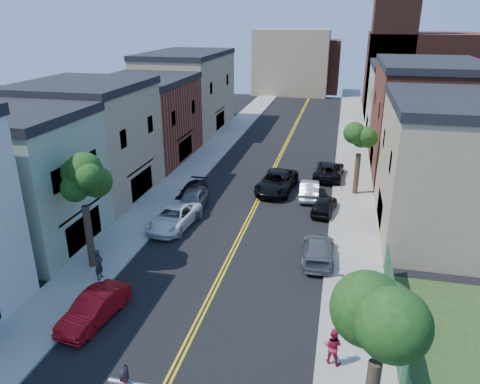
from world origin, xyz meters
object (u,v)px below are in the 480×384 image
Objects in this scene: red_sedan at (94,308)px; black_car_right at (324,205)px; white_pickup at (174,217)px; black_car_left at (192,192)px; pedestrian_right at (333,346)px; pedestrian_left at (99,264)px; grey_car_right at (318,250)px; dark_car_right_far at (329,170)px; silver_car_right at (309,189)px; grey_car_left at (192,201)px; black_suv_lane at (277,182)px.

red_sedan is 19.37m from black_car_right.
white_pickup reaches higher than red_sedan.
pedestrian_right reaches higher than black_car_left.
pedestrian_left is at bearing 122.79° from red_sedan.
grey_car_right is at bearing -7.36° from white_pickup.
black_car_left is 11.00m from black_car_right.
pedestrian_right is (1.20, -25.09, 0.26)m from dark_car_right_far.
white_pickup is 7.99m from pedestrian_left.
black_car_right is 2.28× the size of pedestrian_right.
white_pickup reaches higher than black_car_left.
pedestrian_left is at bearing 20.82° from grey_car_right.
red_sedan is at bearing 64.68° from black_car_right.
red_sedan is at bearing 36.82° from grey_car_right.
white_pickup is at bearing 38.00° from silver_car_right.
dark_car_right_far is (10.61, 24.57, 0.03)m from red_sedan.
pedestrian_left is (-1.21, -13.24, 0.44)m from black_car_left.
white_pickup is at bearing -15.59° from pedestrian_left.
grey_car_right is (10.61, 8.73, -0.03)m from red_sedan.
red_sedan is at bearing -84.24° from white_pickup.
grey_car_right is 0.88× the size of dark_car_right_far.
white_pickup is (0.06, 11.25, 0.02)m from red_sedan.
dark_car_right_far is 24.40m from pedestrian_left.
pedestrian_left reaches higher than pedestrian_right.
grey_car_left reaches higher than white_pickup.
pedestrian_left is at bearing -94.74° from black_car_left.
grey_car_left reaches higher than red_sedan.
black_car_left is at bearing 99.25° from red_sedan.
red_sedan is at bearing 12.98° from pedestrian_right.
red_sedan is 1.00× the size of black_car_left.
black_car_right reaches higher than black_car_left.
dark_car_right_far reaches higher than red_sedan.
grey_car_right is 13.31m from pedestrian_left.
black_suv_lane reaches higher than black_car_left.
red_sedan is 3.81m from pedestrian_left.
silver_car_right is 19.11m from pedestrian_left.
black_car_right is (0.00, 7.48, -0.02)m from grey_car_right.
grey_car_right is 12.12m from black_suv_lane.
grey_car_left reaches higher than black_car_left.
black_suv_lane is (-4.32, 3.84, 0.17)m from black_car_right.
black_car_left is 0.91× the size of grey_car_right.
grey_car_right is at bearing -63.09° from black_suv_lane.
grey_car_right is (10.21, -5.62, -0.13)m from grey_car_left.
white_pickup is 3.11× the size of pedestrian_right.
black_suv_lane reaches higher than dark_car_right_far.
red_sedan is 2.37× the size of pedestrian_left.
red_sedan is 1.11× the size of black_car_right.
silver_car_right is at bearing -85.02° from grey_car_right.
white_pickup is 12.12m from silver_car_right.
black_suv_lane is (6.23, 8.80, 0.10)m from white_pickup.
dark_car_right_far is 25.12m from pedestrian_right.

